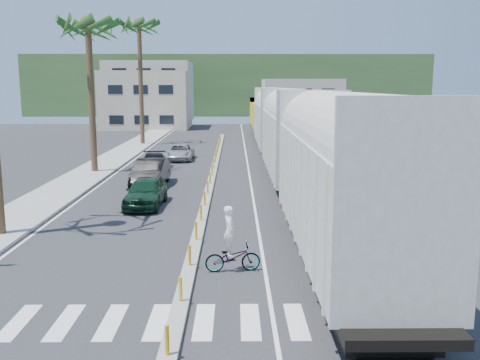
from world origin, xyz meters
name	(u,v)px	position (x,y,z in m)	size (l,w,h in m)	color
ground	(184,292)	(0.00, 0.00, 0.00)	(140.00, 140.00, 0.00)	#28282B
sidewalk	(102,166)	(-8.50, 25.00, 0.07)	(3.00, 90.00, 0.15)	gray
rails	(278,160)	(5.00, 28.00, 0.03)	(1.56, 100.00, 0.06)	black
median	(212,176)	(0.00, 19.96, 0.09)	(0.45, 60.00, 0.85)	gray
crosswalk	(177,322)	(0.00, -2.00, 0.01)	(14.00, 2.20, 0.01)	silver
lane_markings	(187,166)	(-2.15, 25.00, 0.00)	(9.42, 90.00, 0.01)	silver
freight_train	(284,131)	(5.00, 22.61, 2.91)	(3.00, 60.94, 5.85)	#ACAB9E
palm_trees	(93,14)	(-8.10, 22.70, 10.81)	(3.50, 37.20, 13.75)	brown
buildings	(185,96)	(-6.41, 71.66, 4.36)	(38.00, 27.00, 10.00)	#B5A590
hillside	(228,86)	(0.00, 100.00, 6.00)	(80.00, 20.00, 12.00)	#385628
car_lead	(146,192)	(-3.00, 11.46, 0.74)	(1.90, 4.40, 1.48)	#10311E
car_second	(151,173)	(-3.61, 17.08, 0.81)	(1.89, 5.00, 1.63)	black
car_third	(154,164)	(-4.17, 21.92, 0.67)	(2.33, 4.78, 1.34)	black
car_rear	(180,152)	(-3.00, 28.63, 0.63)	(2.11, 4.57, 1.27)	#B8BBBE
cyclist	(232,251)	(1.41, 1.82, 0.70)	(1.08, 1.97, 2.21)	#9EA0A5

